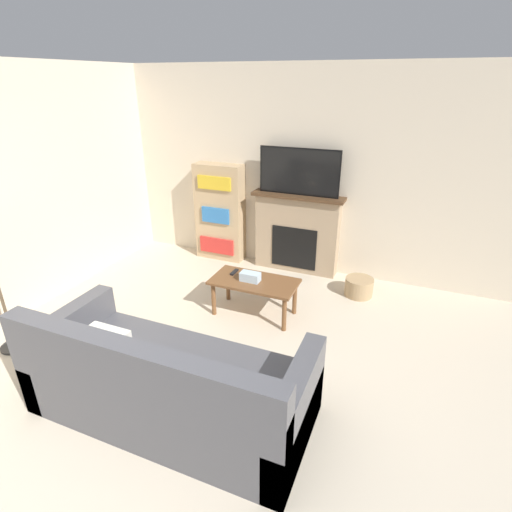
{
  "coord_description": "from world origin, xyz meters",
  "views": [
    {
      "loc": [
        1.6,
        -1.41,
        2.51
      ],
      "look_at": [
        0.06,
        2.3,
        0.71
      ],
      "focal_mm": 28.0,
      "sensor_mm": 36.0,
      "label": 1
    }
  ],
  "objects_px": {
    "fireplace": "(297,233)",
    "storage_basket": "(359,287)",
    "couch": "(168,385)",
    "bookshelf": "(220,213)",
    "tv": "(299,172)",
    "coffee_table": "(254,285)"
  },
  "relations": [
    {
      "from": "fireplace",
      "to": "bookshelf",
      "type": "height_order",
      "value": "bookshelf"
    },
    {
      "from": "fireplace",
      "to": "storage_basket",
      "type": "relative_size",
      "value": 3.6
    },
    {
      "from": "tv",
      "to": "coffee_table",
      "type": "xyz_separation_m",
      "value": [
        -0.08,
        -1.3,
        -1.03
      ]
    },
    {
      "from": "bookshelf",
      "to": "fireplace",
      "type": "bearing_deg",
      "value": 1.09
    },
    {
      "from": "coffee_table",
      "to": "storage_basket",
      "type": "relative_size",
      "value": 2.8
    },
    {
      "from": "coffee_table",
      "to": "bookshelf",
      "type": "xyz_separation_m",
      "value": [
        -1.09,
        1.3,
        0.33
      ]
    },
    {
      "from": "couch",
      "to": "bookshelf",
      "type": "distance_m",
      "value": 3.17
    },
    {
      "from": "storage_basket",
      "to": "tv",
      "type": "bearing_deg",
      "value": 157.55
    },
    {
      "from": "coffee_table",
      "to": "fireplace",
      "type": "bearing_deg",
      "value": 86.37
    },
    {
      "from": "couch",
      "to": "coffee_table",
      "type": "relative_size",
      "value": 2.28
    },
    {
      "from": "couch",
      "to": "bookshelf",
      "type": "relative_size",
      "value": 1.57
    },
    {
      "from": "couch",
      "to": "fireplace",
      "type": "bearing_deg",
      "value": 87.56
    },
    {
      "from": "coffee_table",
      "to": "bookshelf",
      "type": "relative_size",
      "value": 0.69
    },
    {
      "from": "tv",
      "to": "couch",
      "type": "xyz_separation_m",
      "value": [
        -0.13,
        -2.96,
        -1.1
      ]
    },
    {
      "from": "fireplace",
      "to": "storage_basket",
      "type": "bearing_deg",
      "value": -23.45
    },
    {
      "from": "bookshelf",
      "to": "storage_basket",
      "type": "relative_size",
      "value": 4.07
    },
    {
      "from": "tv",
      "to": "coffee_table",
      "type": "distance_m",
      "value": 1.66
    },
    {
      "from": "fireplace",
      "to": "coffee_table",
      "type": "distance_m",
      "value": 1.34
    },
    {
      "from": "couch",
      "to": "storage_basket",
      "type": "height_order",
      "value": "couch"
    },
    {
      "from": "couch",
      "to": "storage_basket",
      "type": "bearing_deg",
      "value": 67.02
    },
    {
      "from": "fireplace",
      "to": "couch",
      "type": "height_order",
      "value": "fireplace"
    },
    {
      "from": "fireplace",
      "to": "tv",
      "type": "height_order",
      "value": "tv"
    }
  ]
}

